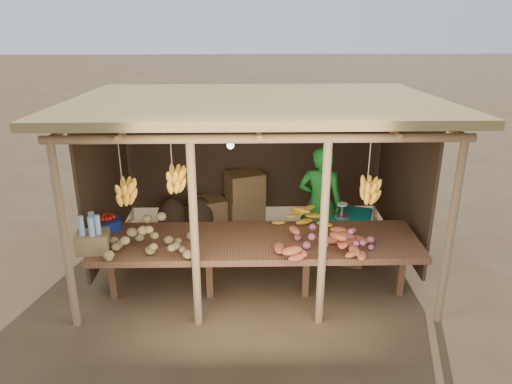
{
  "coord_description": "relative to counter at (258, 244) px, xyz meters",
  "views": [
    {
      "loc": [
        -0.14,
        -6.38,
        3.5
      ],
      "look_at": [
        0.0,
        0.0,
        1.05
      ],
      "focal_mm": 35.0,
      "sensor_mm": 36.0,
      "label": 1
    }
  ],
  "objects": [
    {
      "name": "vendor",
      "position": [
        0.89,
        0.99,
        0.11
      ],
      "size": [
        0.69,
        0.53,
        1.69
      ],
      "primitive_type": "imported",
      "rotation": [
        0.0,
        0.0,
        2.91
      ],
      "color": "#1A7621",
      "rests_on": "ground"
    },
    {
      "name": "potato_heap",
      "position": [
        -1.25,
        -0.22,
        0.25
      ],
      "size": [
        1.11,
        0.77,
        0.37
      ],
      "primitive_type": null,
      "rotation": [
        0.0,
        0.0,
        0.16
      ],
      "color": "olive",
      "rests_on": "counter"
    },
    {
      "name": "ground",
      "position": [
        -0.0,
        0.95,
        -0.74
      ],
      "size": [
        60.0,
        60.0,
        0.0
      ],
      "primitive_type": "plane",
      "color": "brown",
      "rests_on": "ground"
    },
    {
      "name": "banana_pile",
      "position": [
        0.57,
        0.41,
        0.24
      ],
      "size": [
        0.66,
        0.43,
        0.35
      ],
      "primitive_type": null,
      "rotation": [
        0.0,
        0.0,
        -0.1
      ],
      "color": "gold",
      "rests_on": "counter"
    },
    {
      "name": "tomato_basin",
      "position": [
        -1.9,
        0.36,
        0.14
      ],
      "size": [
        0.35,
        0.35,
        0.18
      ],
      "rotation": [
        0.0,
        0.0,
        -0.06
      ],
      "color": "navy",
      "rests_on": "counter"
    },
    {
      "name": "burlap_sacks",
      "position": [
        -1.12,
        2.01,
        -0.46
      ],
      "size": [
        0.92,
        0.48,
        0.65
      ],
      "color": "#44301F",
      "rests_on": "ground"
    },
    {
      "name": "tarp_crate",
      "position": [
        1.24,
        1.01,
        -0.37
      ],
      "size": [
        0.92,
        0.85,
        0.9
      ],
      "color": "brown",
      "rests_on": "ground"
    },
    {
      "name": "onion_heap",
      "position": [
        0.91,
        -0.14,
        0.24
      ],
      "size": [
        1.02,
        0.81,
        0.36
      ],
      "primitive_type": null,
      "rotation": [
        0.0,
        0.0,
        -0.36
      ],
      "color": "#B5586E",
      "rests_on": "counter"
    },
    {
      "name": "counter",
      "position": [
        0.0,
        0.0,
        0.0
      ],
      "size": [
        3.9,
        1.05,
        0.8
      ],
      "color": "brown",
      "rests_on": "ground"
    },
    {
      "name": "bottle_box",
      "position": [
        -1.9,
        -0.26,
        0.24
      ],
      "size": [
        0.4,
        0.33,
        0.46
      ],
      "color": "olive",
      "rests_on": "counter"
    },
    {
      "name": "sweet_potato_heap",
      "position": [
        0.71,
        -0.29,
        0.24
      ],
      "size": [
        1.03,
        0.64,
        0.36
      ],
      "primitive_type": null,
      "rotation": [
        0.0,
        0.0,
        -0.04
      ],
      "color": "#BC5630",
      "rests_on": "counter"
    },
    {
      "name": "stall_structure",
      "position": [
        -0.03,
        0.85,
        1.18
      ],
      "size": [
        4.7,
        3.5,
        2.43
      ],
      "color": "#A67F56",
      "rests_on": "ground"
    },
    {
      "name": "carton_stack",
      "position": [
        -0.36,
        2.15,
        -0.34
      ],
      "size": [
        1.28,
        0.59,
        0.9
      ],
      "color": "olive",
      "rests_on": "ground"
    }
  ]
}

